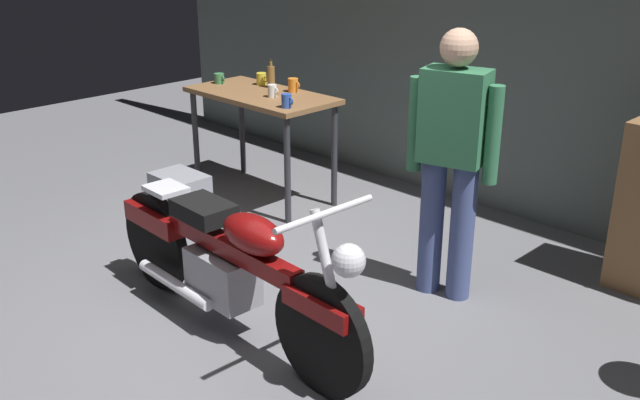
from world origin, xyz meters
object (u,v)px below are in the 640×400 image
at_px(mug_orange_travel, 293,85).
at_px(mug_white_ceramic, 273,91).
at_px(person_standing, 452,155).
at_px(mug_yellow_tall, 262,79).
at_px(mug_blue_enamel, 287,101).
at_px(motorcycle, 228,263).
at_px(storage_bin, 181,194).
at_px(bottle, 271,76).
at_px(mug_green_speckled, 219,78).

xyz_separation_m(mug_orange_travel, mug_white_ceramic, (0.02, -0.24, -0.01)).
relative_size(person_standing, mug_yellow_tall, 14.04).
bearing_deg(mug_orange_travel, mug_blue_enamel, -48.51).
distance_m(motorcycle, mug_yellow_tall, 2.57).
distance_m(storage_bin, mug_orange_travel, 1.28).
distance_m(mug_blue_enamel, mug_white_ceramic, 0.37).
distance_m(motorcycle, bottle, 2.48).
relative_size(person_standing, mug_orange_travel, 13.81).
bearing_deg(mug_green_speckled, mug_orange_travel, 18.20).
bearing_deg(mug_blue_enamel, mug_yellow_tall, 152.24).
relative_size(person_standing, mug_green_speckled, 14.16).
bearing_deg(person_standing, motorcycle, 50.54).
distance_m(mug_orange_travel, bottle, 0.26).
bearing_deg(mug_orange_travel, mug_white_ceramic, -85.66).
height_order(mug_blue_enamel, mug_green_speckled, mug_blue_enamel).
bearing_deg(mug_green_speckled, bottle, 25.31).
relative_size(mug_yellow_tall, mug_blue_enamel, 1.06).
xyz_separation_m(mug_white_ceramic, bottle, (-0.27, 0.23, 0.05)).
bearing_deg(mug_yellow_tall, mug_white_ceramic, -30.20).
bearing_deg(bottle, mug_yellow_tall, 174.84).
distance_m(person_standing, mug_white_ceramic, 1.96).
bearing_deg(person_standing, mug_blue_enamel, -19.93).
distance_m(motorcycle, mug_green_speckled, 2.65).
xyz_separation_m(mug_yellow_tall, mug_green_speckled, (-0.30, -0.22, -0.01)).
height_order(mug_yellow_tall, mug_white_ceramic, same).
distance_m(mug_blue_enamel, mug_green_speckled, 1.06).
height_order(mug_orange_travel, bottle, bottle).
height_order(mug_blue_enamel, mug_white_ceramic, mug_blue_enamel).
bearing_deg(mug_white_ceramic, bottle, 140.19).
xyz_separation_m(person_standing, mug_white_ceramic, (-1.94, 0.30, 0.03)).
height_order(motorcycle, mug_yellow_tall, mug_yellow_tall).
bearing_deg(mug_orange_travel, motorcycle, -52.54).
bearing_deg(storage_bin, mug_white_ceramic, 64.88).
xyz_separation_m(mug_blue_enamel, mug_white_ceramic, (-0.33, 0.15, -0.00)).
bearing_deg(mug_blue_enamel, mug_white_ceramic, 155.39).
height_order(storage_bin, mug_yellow_tall, mug_yellow_tall).
bearing_deg(motorcycle, mug_white_ceramic, 133.41).
xyz_separation_m(motorcycle, mug_yellow_tall, (-1.77, 1.79, 0.50)).
bearing_deg(storage_bin, motorcycle, -26.38).
bearing_deg(motorcycle, person_standing, 67.54).
distance_m(mug_orange_travel, mug_green_speckled, 0.73).
distance_m(mug_orange_travel, mug_blue_enamel, 0.53).
xyz_separation_m(mug_blue_enamel, mug_green_speckled, (-1.04, 0.17, -0.01)).
height_order(mug_orange_travel, mug_white_ceramic, mug_orange_travel).
bearing_deg(mug_white_ceramic, storage_bin, -115.12).
relative_size(person_standing, mug_white_ceramic, 15.71).
bearing_deg(storage_bin, mug_blue_enamel, 40.11).
xyz_separation_m(storage_bin, mug_green_speckled, (-0.38, 0.73, 0.77)).
distance_m(mug_yellow_tall, mug_white_ceramic, 0.47).
relative_size(mug_blue_enamel, mug_white_ceramic, 1.06).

